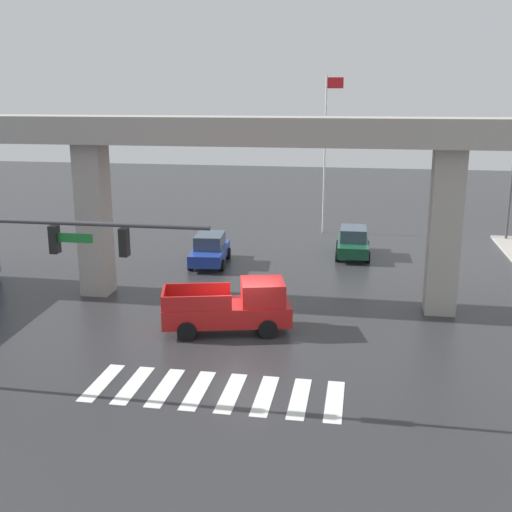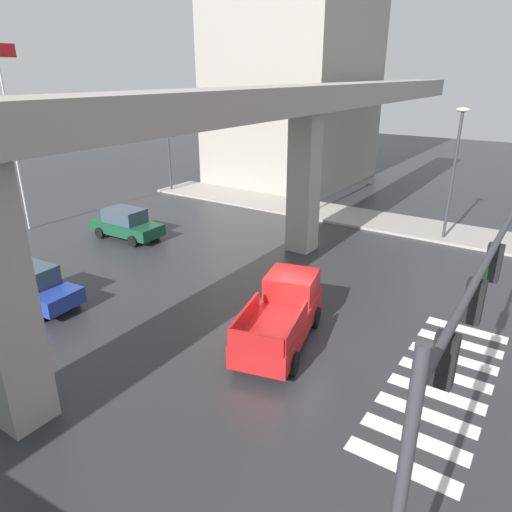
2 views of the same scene
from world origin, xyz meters
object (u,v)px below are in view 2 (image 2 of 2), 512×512
at_px(sedan_blue, 30,286).
at_px(flagpole, 12,126).
at_px(street_lamp_far_north, 168,133).
at_px(sedan_dark_green, 126,224).
at_px(pickup_truck, 282,314).
at_px(street_lamp_mid_block, 311,146).
at_px(traffic_signal_mast, 455,356).
at_px(street_lamp_near_corner, 455,160).

relative_size(sedan_blue, flagpole, 0.42).
bearing_deg(street_lamp_far_north, sedan_dark_green, -149.33).
relative_size(pickup_truck, street_lamp_mid_block, 0.75).
height_order(pickup_truck, flagpole, flagpole).
relative_size(traffic_signal_mast, street_lamp_near_corner, 1.20).
xyz_separation_m(traffic_signal_mast, street_lamp_near_corner, (19.54, 4.14, 0.00)).
bearing_deg(flagpole, sedan_dark_green, -71.47).
bearing_deg(sedan_blue, street_lamp_near_corner, -34.25).
height_order(sedan_blue, flagpole, flagpole).
distance_m(traffic_signal_mast, street_lamp_far_north, 31.89).
relative_size(traffic_signal_mast, street_lamp_far_north, 1.20).
distance_m(sedan_blue, traffic_signal_mast, 16.72).
xyz_separation_m(pickup_truck, sedan_dark_green, (4.44, 13.03, -0.14)).
xyz_separation_m(pickup_truck, street_lamp_near_corner, (14.26, -2.22, 3.57)).
relative_size(sedan_dark_green, traffic_signal_mast, 0.50).
height_order(street_lamp_near_corner, street_lamp_mid_block, same).
xyz_separation_m(traffic_signal_mast, street_lamp_mid_block, (19.54, 12.84, 0.00)).
relative_size(sedan_dark_green, street_lamp_mid_block, 0.60).
bearing_deg(sedan_dark_green, street_lamp_far_north, 30.67).
distance_m(street_lamp_near_corner, flagpole, 24.67).
distance_m(traffic_signal_mast, street_lamp_near_corner, 19.97).
height_order(traffic_signal_mast, flagpole, flagpole).
height_order(street_lamp_far_north, flagpole, flagpole).
height_order(pickup_truck, street_lamp_mid_block, street_lamp_mid_block).
bearing_deg(traffic_signal_mast, sedan_dark_green, 63.38).
relative_size(sedan_dark_green, street_lamp_near_corner, 0.60).
height_order(sedan_blue, street_lamp_mid_block, street_lamp_mid_block).
bearing_deg(pickup_truck, street_lamp_near_corner, -8.85).
xyz_separation_m(traffic_signal_mast, flagpole, (7.61, 25.68, 1.51)).
bearing_deg(sedan_blue, sedan_dark_green, 21.98).
bearing_deg(street_lamp_far_north, sedan_blue, -153.04).
height_order(pickup_truck, street_lamp_far_north, street_lamp_far_north).
xyz_separation_m(sedan_dark_green, traffic_signal_mast, (-9.72, -19.39, 3.70)).
bearing_deg(street_lamp_mid_block, flagpole, 132.89).
relative_size(traffic_signal_mast, street_lamp_mid_block, 1.20).
bearing_deg(traffic_signal_mast, street_lamp_mid_block, 33.31).
relative_size(pickup_truck, sedan_dark_green, 1.25).
relative_size(pickup_truck, street_lamp_near_corner, 0.75).
height_order(pickup_truck, sedan_dark_green, pickup_truck).
height_order(sedan_dark_green, flagpole, flagpole).
bearing_deg(street_lamp_mid_block, sedan_blue, 169.25).
bearing_deg(traffic_signal_mast, street_lamp_far_north, 52.23).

